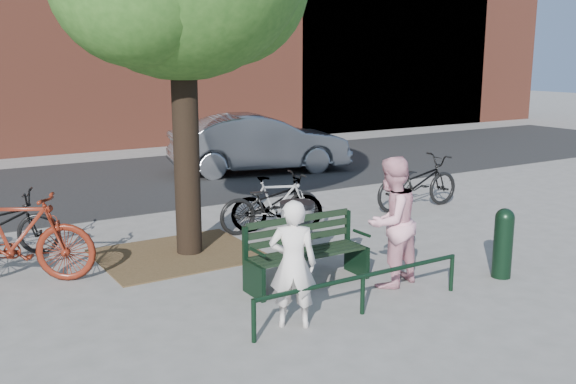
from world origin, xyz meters
TOP-DOWN VIEW (x-y plane):
  - ground at (0.00, 0.00)m, footprint 90.00×90.00m
  - dirt_pit at (-1.00, 2.20)m, footprint 2.40×2.00m
  - road at (0.00, 8.50)m, footprint 40.00×7.00m
  - park_bench at (-0.00, 0.08)m, footprint 1.74×0.54m
  - guard_railing at (0.00, -1.20)m, footprint 3.06×0.06m
  - person_left at (-0.90, -1.05)m, footprint 0.65×0.60m
  - person_right at (0.95, -0.58)m, footprint 0.99×0.85m
  - bollard at (2.50, -1.19)m, footprint 0.27×0.27m
  - litter_bin at (0.21, 0.60)m, footprint 0.50×0.50m
  - bicycle_b at (-3.34, 2.20)m, footprint 2.16×1.56m
  - bicycle_c at (0.97, 2.67)m, footprint 2.00×0.84m
  - bicycle_d at (1.07, 2.60)m, footprint 1.72×1.03m
  - bicycle_e at (4.39, 2.57)m, footprint 2.08×0.76m
  - parked_car at (3.69, 7.94)m, footprint 5.00×2.69m

SIDE VIEW (x-z plane):
  - ground at x=0.00m, z-range 0.00..0.00m
  - road at x=0.00m, z-range 0.00..0.01m
  - dirt_pit at x=-1.00m, z-range 0.00..0.02m
  - guard_railing at x=0.00m, z-range 0.15..0.66m
  - park_bench at x=0.00m, z-range -0.01..0.97m
  - bicycle_d at x=1.07m, z-range 0.00..1.00m
  - bicycle_c at x=0.97m, z-range 0.00..1.02m
  - litter_bin at x=0.21m, z-range 0.01..1.03m
  - bollard at x=2.50m, z-range 0.04..1.04m
  - bicycle_e at x=4.39m, z-range 0.00..1.09m
  - bicycle_b at x=-3.34m, z-range 0.00..1.28m
  - person_left at x=-0.90m, z-range 0.00..1.50m
  - parked_car at x=3.69m, z-range 0.00..1.56m
  - person_right at x=0.95m, z-range 0.00..1.77m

